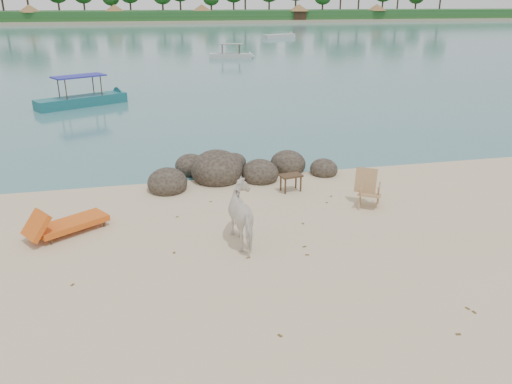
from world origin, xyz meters
TOP-DOWN VIEW (x-y plane):
  - water at (0.00, 90.00)m, footprint 400.00×400.00m
  - far_shore at (0.00, 170.00)m, footprint 420.00×90.00m
  - far_scenery at (0.03, 136.70)m, footprint 420.00×18.00m
  - boulders at (0.15, 6.02)m, footprint 6.51×3.08m
  - cow at (-0.32, 1.13)m, footprint 1.01×1.83m
  - side_table at (1.76, 4.30)m, footprint 0.74×0.55m
  - lounge_chair at (-4.64, 2.69)m, footprint 2.31×1.89m
  - deck_chair at (3.64, 2.59)m, footprint 0.97×1.00m
  - boat_near at (-6.13, 20.43)m, footprint 5.69×3.88m
  - boat_mid at (6.64, 43.52)m, footprint 5.11×2.32m
  - boat_far at (19.37, 71.28)m, footprint 6.31×3.57m
  - dead_leaves at (0.57, 0.42)m, footprint 7.86×7.44m

SIDE VIEW (x-z plane):
  - water at x=0.00m, z-range 0.00..0.00m
  - far_shore at x=0.00m, z-range -0.70..0.70m
  - dead_leaves at x=0.57m, z-range 0.00..0.00m
  - boulders at x=0.15m, z-range -0.42..0.91m
  - side_table at x=1.76m, z-range 0.00..0.54m
  - lounge_chair at x=-4.64m, z-range 0.00..0.67m
  - boat_far at x=19.37m, z-range 0.00..0.72m
  - deck_chair at x=3.64m, z-range 0.00..1.07m
  - cow at x=-0.32m, z-range 0.00..1.47m
  - boat_mid at x=6.64m, z-range 0.00..2.45m
  - boat_near at x=-6.13m, z-range 0.00..2.81m
  - far_scenery at x=0.03m, z-range -1.61..7.89m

